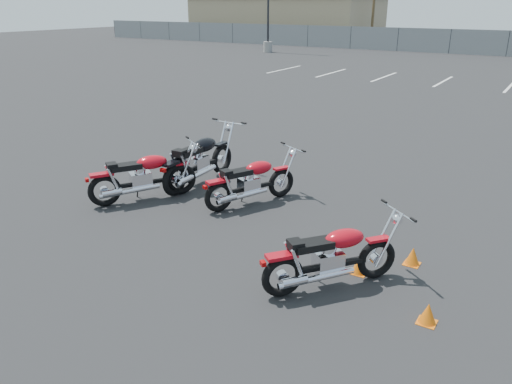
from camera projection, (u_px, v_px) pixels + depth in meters
The scene contains 12 objects.
ground at pixel (227, 237), 8.36m from camera, with size 120.00×120.00×0.00m, color black.
motorcycle_front_red at pixel (143, 176), 9.74m from camera, with size 1.56×2.08×1.09m.
motorcycle_second_black at pixel (199, 160), 10.61m from camera, with size 0.93×2.40×1.18m.
motorcycle_third_red at pixel (251, 182), 9.55m from camera, with size 1.27×2.01×1.02m.
motorcycle_rear_red at pixel (331, 257), 6.72m from camera, with size 1.61×1.87×1.02m.
training_cone_near at pixel (359, 264), 7.20m from camera, with size 0.24×0.24×0.28m.
training_cone_far at pixel (428, 313), 6.07m from camera, with size 0.23×0.23×0.27m.
training_cone_extra at pixel (413, 256), 7.44m from camera, with size 0.23×0.23×0.27m.
light_pole_west at pixel (268, 15), 38.09m from camera, with size 0.80×0.70×10.59m.
chainlink_fence at pixel (508, 44), 35.75m from camera, with size 80.06×0.06×1.80m.
tan_building_west at pixel (287, 18), 51.75m from camera, with size 18.40×10.40×4.30m.
parking_line_stripes at pixel (413, 79), 25.43m from camera, with size 15.12×4.00×0.01m.
Camera 1 is at (4.42, -6.13, 3.68)m, focal length 35.00 mm.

